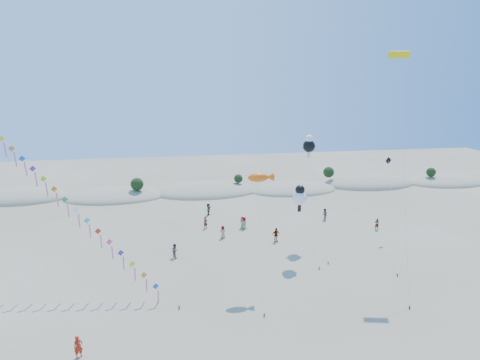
% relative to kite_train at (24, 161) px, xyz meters
% --- Properties ---
extents(ground, '(160.00, 160.00, 0.00)m').
position_rel_kite_train_xyz_m(ground, '(19.83, -15.97, -12.53)').
color(ground, '#807358').
rests_on(ground, ground).
extents(dune_ridge, '(145.30, 11.49, 5.57)m').
position_rel_kite_train_xyz_m(dune_ridge, '(20.89, 29.17, -12.42)').
color(dune_ridge, tan).
rests_on(dune_ridge, ground).
extents(kite_train, '(27.78, 16.01, 24.36)m').
position_rel_kite_train_xyz_m(kite_train, '(0.00, 0.00, 0.00)').
color(kite_train, '#3F2D1E').
rests_on(kite_train, ground).
extents(fish_kite, '(2.58, 7.18, 11.43)m').
position_rel_kite_train_xyz_m(fish_kite, '(22.84, -4.12, -1.59)').
color(fish_kite, '#3F2D1E').
rests_on(fish_kite, ground).
extents(cartoon_kite_low, '(2.40, 3.87, 8.84)m').
position_rel_kite_train_xyz_m(cartoon_kite_low, '(28.18, -0.01, -4.98)').
color(cartoon_kite_low, '#3F2D1E').
rests_on(cartoon_kite_low, ground).
extents(cartoon_kite_high, '(2.00, 8.87, 13.53)m').
position_rel_kite_train_xyz_m(cartoon_kite_high, '(31.08, 6.05, -0.26)').
color(cartoon_kite_high, '#3F2D1E').
rests_on(cartoon_kite_high, ground).
extents(parafoil_kite, '(3.34, 10.20, 23.01)m').
position_rel_kite_train_xyz_m(parafoil_kite, '(37.32, -2.25, 9.53)').
color(parafoil_kite, '#3F2D1E').
rests_on(parafoil_kite, ground).
extents(dark_kite, '(5.07, 12.06, 10.43)m').
position_rel_kite_train_xyz_m(dark_kite, '(40.63, 2.69, -5.39)').
color(dark_kite, '#3F2D1E').
rests_on(dark_kite, ground).
extents(flyer_foreground, '(0.77, 0.68, 1.78)m').
position_rel_kite_train_xyz_m(flyer_foreground, '(6.95, -13.70, -11.64)').
color(flyer_foreground, '#AD210D').
rests_on(flyer_foreground, ground).
extents(beachgoers, '(28.31, 15.64, 1.84)m').
position_rel_kite_train_xyz_m(beachgoers, '(23.88, 9.91, -11.67)').
color(beachgoers, slate).
rests_on(beachgoers, ground).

